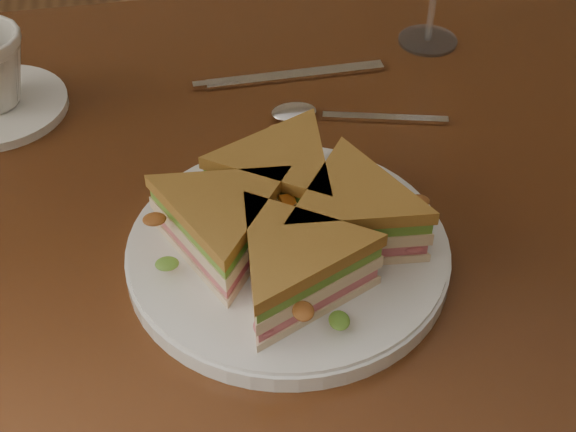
% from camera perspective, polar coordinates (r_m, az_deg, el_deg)
% --- Properties ---
extents(table, '(1.20, 0.80, 0.75)m').
position_cam_1_polar(table, '(0.82, 0.99, -3.21)').
color(table, '#391B0C').
rests_on(table, ground).
extents(plate, '(0.27, 0.27, 0.02)m').
position_cam_1_polar(plate, '(0.68, 0.00, -2.60)').
color(plate, white).
rests_on(plate, table).
extents(sandwich_wedges, '(0.26, 0.26, 0.06)m').
position_cam_1_polar(sandwich_wedges, '(0.65, 0.00, -0.32)').
color(sandwich_wedges, beige).
rests_on(sandwich_wedges, plate).
extents(crisps_mound, '(0.09, 0.09, 0.05)m').
position_cam_1_polar(crisps_mound, '(0.66, 0.00, -0.58)').
color(crisps_mound, '#C96619').
rests_on(crisps_mound, plate).
extents(spoon, '(0.18, 0.06, 0.01)m').
position_cam_1_polar(spoon, '(0.84, 2.00, 7.25)').
color(spoon, silver).
rests_on(spoon, table).
extents(knife, '(0.22, 0.02, 0.00)m').
position_cam_1_polar(knife, '(0.90, -0.36, 9.85)').
color(knife, silver).
rests_on(knife, table).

